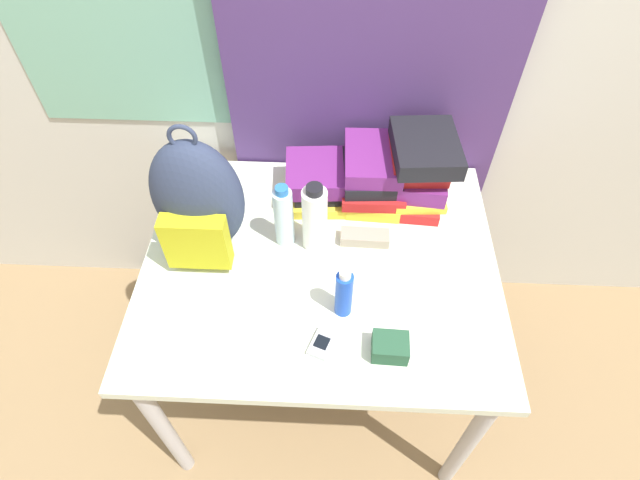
% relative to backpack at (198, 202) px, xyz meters
% --- Properties ---
extents(wall_back, '(6.00, 0.06, 2.50)m').
position_rel_backpack_xyz_m(wall_back, '(0.34, 0.48, 0.29)').
color(wall_back, beige).
rests_on(wall_back, ground_plane).
extents(curtain_blue, '(0.91, 0.04, 2.50)m').
position_rel_backpack_xyz_m(curtain_blue, '(0.48, 0.42, 0.29)').
color(curtain_blue, '#4C336B').
rests_on(curtain_blue, ground_plane).
extents(desk, '(1.07, 0.88, 0.77)m').
position_rel_backpack_xyz_m(desk, '(0.35, -0.05, -0.29)').
color(desk, silver).
rests_on(desk, ground_plane).
extents(backpack, '(0.26, 0.21, 0.45)m').
position_rel_backpack_xyz_m(backpack, '(0.00, 0.00, 0.00)').
color(backpack, '#2D3851').
rests_on(backpack, desk).
extents(book_stack_left, '(0.23, 0.25, 0.12)m').
position_rel_backpack_xyz_m(book_stack_left, '(0.33, 0.24, -0.13)').
color(book_stack_left, yellow).
rests_on(book_stack_left, desk).
extents(book_stack_center, '(0.20, 0.26, 0.18)m').
position_rel_backpack_xyz_m(book_stack_center, '(0.51, 0.24, -0.10)').
color(book_stack_center, yellow).
rests_on(book_stack_center, desk).
extents(book_stack_right, '(0.21, 0.28, 0.24)m').
position_rel_backpack_xyz_m(book_stack_right, '(0.65, 0.24, -0.07)').
color(book_stack_right, red).
rests_on(book_stack_right, desk).
extents(water_bottle, '(0.06, 0.06, 0.23)m').
position_rel_backpack_xyz_m(water_bottle, '(0.24, 0.03, -0.08)').
color(water_bottle, silver).
rests_on(water_bottle, desk).
extents(sports_bottle, '(0.07, 0.07, 0.24)m').
position_rel_backpack_xyz_m(sports_bottle, '(0.33, 0.02, -0.07)').
color(sports_bottle, white).
rests_on(sports_bottle, desk).
extents(sunscreen_bottle, '(0.05, 0.05, 0.18)m').
position_rel_backpack_xyz_m(sunscreen_bottle, '(0.42, -0.22, -0.11)').
color(sunscreen_bottle, blue).
rests_on(sunscreen_bottle, desk).
extents(cell_phone, '(0.08, 0.10, 0.02)m').
position_rel_backpack_xyz_m(cell_phone, '(0.36, -0.33, -0.18)').
color(cell_phone, '#B7BCC6').
rests_on(cell_phone, desk).
extents(sunglasses_case, '(0.15, 0.06, 0.04)m').
position_rel_backpack_xyz_m(sunglasses_case, '(0.48, 0.04, -0.17)').
color(sunglasses_case, gray).
rests_on(sunglasses_case, desk).
extents(camera_pouch, '(0.10, 0.08, 0.06)m').
position_rel_backpack_xyz_m(camera_pouch, '(0.54, -0.34, -0.16)').
color(camera_pouch, '#234C33').
rests_on(camera_pouch, desk).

